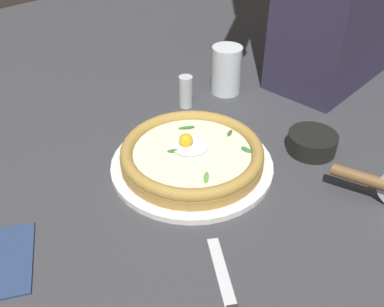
{
  "coord_description": "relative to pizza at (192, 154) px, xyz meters",
  "views": [
    {
      "loc": [
        0.46,
        -0.47,
        0.51
      ],
      "look_at": [
        -0.01,
        -0.03,
        0.03
      ],
      "focal_mm": 39.27,
      "sensor_mm": 36.0,
      "label": 1
    }
  ],
  "objects": [
    {
      "name": "side_bowl",
      "position": [
        0.13,
        0.21,
        -0.01
      ],
      "size": [
        0.1,
        0.1,
        0.04
      ],
      "primitive_type": "cylinder",
      "color": "black",
      "rests_on": "ground"
    },
    {
      "name": "pizza",
      "position": [
        0.0,
        0.0,
        0.0
      ],
      "size": [
        0.27,
        0.27,
        0.05
      ],
      "color": "#B0833E",
      "rests_on": "pizza_plate"
    },
    {
      "name": "pizza_cutter",
      "position": [
        0.28,
        0.16,
        0.01
      ],
      "size": [
        0.16,
        0.06,
        0.09
      ],
      "color": "silver",
      "rests_on": "ground"
    },
    {
      "name": "folded_napkin",
      "position": [
        -0.03,
        -0.37,
        -0.03
      ],
      "size": [
        0.17,
        0.15,
        0.01
      ],
      "primitive_type": "cube",
      "rotation": [
        0.0,
        0.0,
        2.64
      ],
      "color": "navy",
      "rests_on": "ground"
    },
    {
      "name": "drinking_glass",
      "position": [
        -0.16,
        0.27,
        0.02
      ],
      "size": [
        0.07,
        0.07,
        0.12
      ],
      "color": "silver",
      "rests_on": "ground"
    },
    {
      "name": "ground_plane",
      "position": [
        0.01,
        0.03,
        -0.05
      ],
      "size": [
        2.4,
        2.4,
        0.03
      ],
      "primitive_type": "cube",
      "color": "#383A3F",
      "rests_on": "ground"
    },
    {
      "name": "pizza_plate",
      "position": [
        0.0,
        -0.0,
        -0.03
      ],
      "size": [
        0.31,
        0.31,
        0.01
      ],
      "primitive_type": "cylinder",
      "color": "white",
      "rests_on": "ground"
    },
    {
      "name": "pepper_shaker",
      "position": [
        -0.18,
        0.15,
        0.01
      ],
      "size": [
        0.03,
        0.03,
        0.08
      ],
      "primitive_type": "cylinder",
      "color": "silver",
      "rests_on": "ground"
    }
  ]
}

